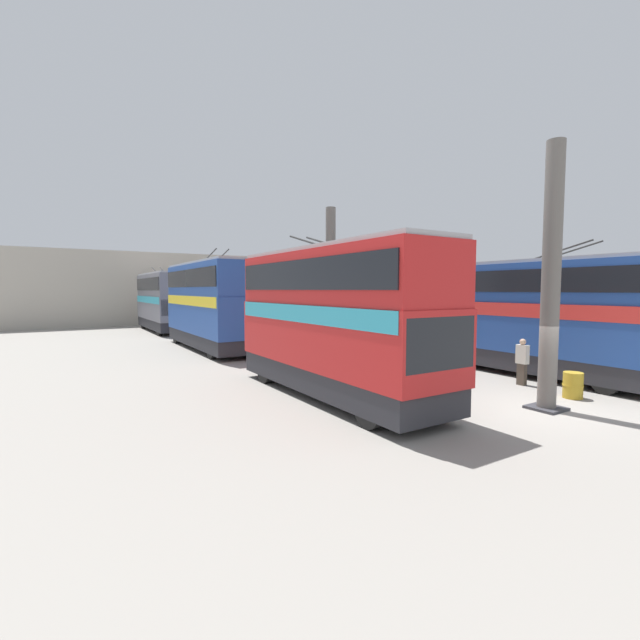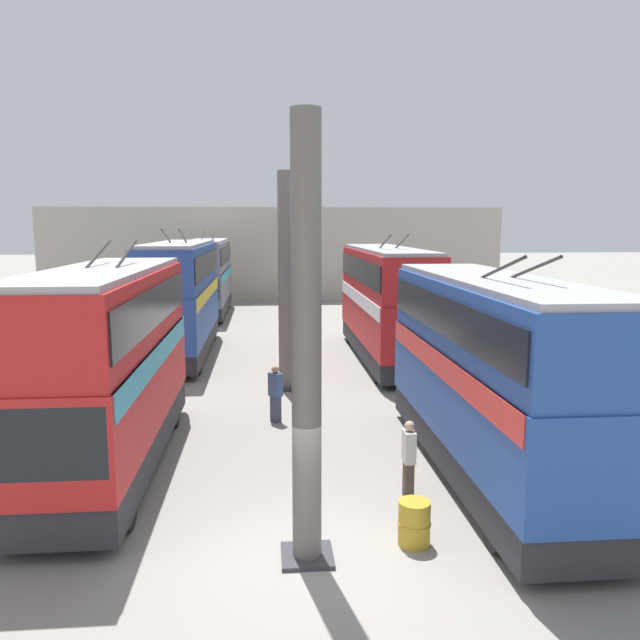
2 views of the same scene
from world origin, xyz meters
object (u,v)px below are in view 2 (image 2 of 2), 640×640
at_px(bus_left_far, 386,297).
at_px(person_aisle_midway, 276,392).
at_px(bus_right_mid, 181,292).
at_px(person_by_left_row, 409,457).
at_px(bus_right_near, 106,356).
at_px(bus_right_far, 208,273).
at_px(bus_left_near, 492,365).
at_px(oil_drum, 414,523).

height_order(bus_left_far, person_aisle_midway, bus_left_far).
bearing_deg(bus_right_mid, person_by_left_row, -156.10).
relative_size(bus_right_near, person_aisle_midway, 5.33).
bearing_deg(person_aisle_midway, bus_right_near, -3.44).
distance_m(bus_left_far, bus_right_far, 17.30).
relative_size(bus_left_near, bus_left_far, 0.89).
bearing_deg(person_aisle_midway, oil_drum, 65.99).
relative_size(bus_right_mid, oil_drum, 12.32).
bearing_deg(bus_left_far, bus_right_mid, 79.94).
bearing_deg(bus_right_far, person_by_left_row, -166.43).
distance_m(bus_left_near, bus_right_near, 9.19).
relative_size(bus_right_near, person_by_left_row, 5.39).
distance_m(bus_left_near, oil_drum, 4.57).
xyz_separation_m(person_by_left_row, oil_drum, (-2.05, 0.36, -0.50)).
relative_size(bus_left_near, bus_right_mid, 0.94).
height_order(bus_left_near, person_aisle_midway, bus_left_near).
distance_m(bus_left_far, bus_right_near, 14.87).
distance_m(person_aisle_midway, person_by_left_row, 6.25).
relative_size(bus_left_far, bus_right_far, 1.09).
xyz_separation_m(bus_left_near, bus_right_far, (27.76, 9.10, 0.12)).
relative_size(bus_left_near, bus_right_far, 0.97).
bearing_deg(bus_left_far, bus_right_near, 142.24).
distance_m(bus_right_far, oil_drum, 31.59).
xyz_separation_m(bus_left_far, oil_drum, (-16.10, 2.52, -2.39)).
bearing_deg(person_by_left_row, bus_right_mid, -65.62).
xyz_separation_m(bus_right_near, person_by_left_row, (-2.30, -6.94, -1.89)).
xyz_separation_m(person_aisle_midway, oil_drum, (-7.62, -2.47, -0.51)).
bearing_deg(bus_left_near, oil_drum, 140.43).
bearing_deg(person_by_left_row, bus_left_far, -98.27).
relative_size(bus_left_far, person_by_left_row, 6.41).
bearing_deg(bus_right_mid, bus_left_near, -148.17).
height_order(bus_right_near, person_aisle_midway, bus_right_near).
xyz_separation_m(bus_left_far, bus_right_near, (-11.75, 9.10, -0.00)).
distance_m(bus_right_near, bus_right_far, 26.46).
relative_size(bus_right_mid, person_by_left_row, 6.05).
relative_size(bus_left_far, bus_right_mid, 1.06).
bearing_deg(bus_right_far, bus_right_near, 180.00).
bearing_deg(bus_right_mid, oil_drum, -159.61).
xyz_separation_m(bus_right_far, person_by_left_row, (-28.76, -6.94, -1.91)).
bearing_deg(person_by_left_row, bus_left_near, -154.68).
distance_m(bus_right_near, bus_right_mid, 13.37).
bearing_deg(person_aisle_midway, bus_right_far, -121.96).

